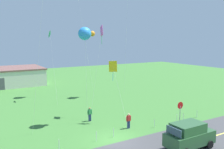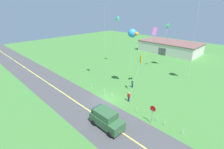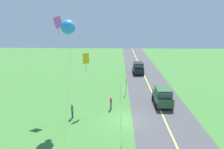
{
  "view_description": "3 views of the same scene",
  "coord_description": "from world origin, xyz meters",
  "px_view_note": "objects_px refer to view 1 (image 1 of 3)",
  "views": [
    {
      "loc": [
        -11.03,
        -18.01,
        9.08
      ],
      "look_at": [
        0.13,
        0.83,
        5.97
      ],
      "focal_mm": 38.89,
      "sensor_mm": 36.0,
      "label": 1
    },
    {
      "loc": [
        16.05,
        -15.34,
        13.55
      ],
      "look_at": [
        0.07,
        0.89,
        4.07
      ],
      "focal_mm": 25.72,
      "sensor_mm": 36.0,
      "label": 2
    },
    {
      "loc": [
        -21.47,
        1.01,
        10.45
      ],
      "look_at": [
        -2.35,
        1.59,
        5.62
      ],
      "focal_mm": 34.87,
      "sensor_mm": 36.0,
      "label": 3
    }
  ],
  "objects_px": {
    "stop_sign": "(180,109)",
    "kite_cyan_top": "(50,34)",
    "kite_blue_mid": "(101,33)",
    "car_suv_foreground": "(189,135)",
    "person_adult_near": "(129,120)",
    "person_adult_companion": "(90,114)",
    "kite_green_far": "(85,34)",
    "kite_red_low": "(113,67)"
  },
  "relations": [
    {
      "from": "stop_sign",
      "to": "kite_cyan_top",
      "type": "height_order",
      "value": "kite_cyan_top"
    },
    {
      "from": "kite_blue_mid",
      "to": "kite_cyan_top",
      "type": "height_order",
      "value": "kite_blue_mid"
    },
    {
      "from": "car_suv_foreground",
      "to": "person_adult_near",
      "type": "xyz_separation_m",
      "value": [
        -1.73,
        6.44,
        -0.29
      ]
    },
    {
      "from": "kite_blue_mid",
      "to": "kite_cyan_top",
      "type": "relative_size",
      "value": 1.03
    },
    {
      "from": "person_adult_near",
      "to": "person_adult_companion",
      "type": "relative_size",
      "value": 1.0
    },
    {
      "from": "kite_blue_mid",
      "to": "kite_cyan_top",
      "type": "bearing_deg",
      "value": 105.88
    },
    {
      "from": "car_suv_foreground",
      "to": "person_adult_companion",
      "type": "relative_size",
      "value": 2.75
    },
    {
      "from": "kite_blue_mid",
      "to": "car_suv_foreground",
      "type": "bearing_deg",
      "value": -81.71
    },
    {
      "from": "person_adult_near",
      "to": "kite_green_far",
      "type": "bearing_deg",
      "value": 35.07
    },
    {
      "from": "person_adult_near",
      "to": "person_adult_companion",
      "type": "xyz_separation_m",
      "value": [
        -2.48,
        4.12,
        0.0
      ]
    },
    {
      "from": "car_suv_foreground",
      "to": "kite_blue_mid",
      "type": "height_order",
      "value": "kite_blue_mid"
    },
    {
      "from": "car_suv_foreground",
      "to": "kite_cyan_top",
      "type": "relative_size",
      "value": 0.42
    },
    {
      "from": "kite_red_low",
      "to": "kite_blue_mid",
      "type": "distance_m",
      "value": 4.87
    },
    {
      "from": "kite_red_low",
      "to": "kite_green_far",
      "type": "height_order",
      "value": "kite_green_far"
    },
    {
      "from": "kite_red_low",
      "to": "kite_cyan_top",
      "type": "xyz_separation_m",
      "value": [
        -2.84,
        13.59,
        3.81
      ]
    },
    {
      "from": "kite_red_low",
      "to": "person_adult_companion",
      "type": "bearing_deg",
      "value": 149.17
    },
    {
      "from": "car_suv_foreground",
      "to": "stop_sign",
      "type": "height_order",
      "value": "stop_sign"
    },
    {
      "from": "car_suv_foreground",
      "to": "person_adult_companion",
      "type": "bearing_deg",
      "value": 111.75
    },
    {
      "from": "person_adult_companion",
      "to": "kite_cyan_top",
      "type": "distance_m",
      "value": 15.24
    },
    {
      "from": "car_suv_foreground",
      "to": "person_adult_near",
      "type": "bearing_deg",
      "value": 105.08
    },
    {
      "from": "person_adult_companion",
      "to": "kite_blue_mid",
      "type": "relative_size",
      "value": 0.15
    },
    {
      "from": "person_adult_companion",
      "to": "stop_sign",
      "type": "bearing_deg",
      "value": 133.56
    },
    {
      "from": "kite_blue_mid",
      "to": "kite_green_far",
      "type": "distance_m",
      "value": 3.37
    },
    {
      "from": "car_suv_foreground",
      "to": "kite_green_far",
      "type": "xyz_separation_m",
      "value": [
        -4.66,
        10.46,
        8.61
      ]
    },
    {
      "from": "stop_sign",
      "to": "kite_green_far",
      "type": "distance_m",
      "value": 12.93
    },
    {
      "from": "stop_sign",
      "to": "kite_blue_mid",
      "type": "bearing_deg",
      "value": 124.76
    },
    {
      "from": "person_adult_near",
      "to": "kite_blue_mid",
      "type": "xyz_separation_m",
      "value": [
        -0.04,
        5.74,
        9.11
      ]
    },
    {
      "from": "car_suv_foreground",
      "to": "person_adult_companion",
      "type": "height_order",
      "value": "car_suv_foreground"
    },
    {
      "from": "person_adult_companion",
      "to": "kite_cyan_top",
      "type": "height_order",
      "value": "kite_cyan_top"
    },
    {
      "from": "stop_sign",
      "to": "kite_red_low",
      "type": "height_order",
      "value": "kite_red_low"
    },
    {
      "from": "person_adult_companion",
      "to": "kite_blue_mid",
      "type": "bearing_deg",
      "value": -154.64
    },
    {
      "from": "person_adult_near",
      "to": "kite_cyan_top",
      "type": "distance_m",
      "value": 18.95
    },
    {
      "from": "car_suv_foreground",
      "to": "kite_blue_mid",
      "type": "relative_size",
      "value": 0.4
    },
    {
      "from": "person_adult_companion",
      "to": "kite_blue_mid",
      "type": "xyz_separation_m",
      "value": [
        2.44,
        1.63,
        9.11
      ]
    },
    {
      "from": "kite_red_low",
      "to": "kite_green_far",
      "type": "distance_m",
      "value": 4.71
    },
    {
      "from": "kite_blue_mid",
      "to": "kite_green_far",
      "type": "height_order",
      "value": "kite_blue_mid"
    },
    {
      "from": "person_adult_near",
      "to": "kite_red_low",
      "type": "height_order",
      "value": "kite_red_low"
    },
    {
      "from": "stop_sign",
      "to": "person_adult_near",
      "type": "relative_size",
      "value": 1.6
    },
    {
      "from": "kite_green_far",
      "to": "kite_cyan_top",
      "type": "distance_m",
      "value": 12.34
    },
    {
      "from": "car_suv_foreground",
      "to": "kite_cyan_top",
      "type": "distance_m",
      "value": 24.89
    },
    {
      "from": "person_adult_companion",
      "to": "kite_cyan_top",
      "type": "relative_size",
      "value": 0.15
    },
    {
      "from": "kite_red_low",
      "to": "kite_cyan_top",
      "type": "bearing_deg",
      "value": 101.81
    }
  ]
}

